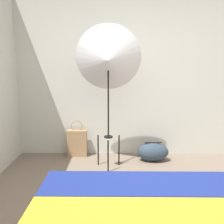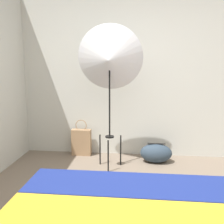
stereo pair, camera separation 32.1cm
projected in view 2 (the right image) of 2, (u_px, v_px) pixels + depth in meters
name	position (u px, v px, depth m)	size (l,w,h in m)	color
wall_back	(133.00, 76.00, 4.19)	(8.00, 0.05, 2.60)	beige
photo_umbrella	(109.00, 59.00, 3.57)	(0.92, 0.41, 2.03)	black
tote_bag	(81.00, 142.00, 4.32)	(0.32, 0.12, 0.60)	#9E7A56
duffel_bag	(156.00, 153.00, 4.01)	(0.48, 0.29, 0.30)	#2D3D4C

